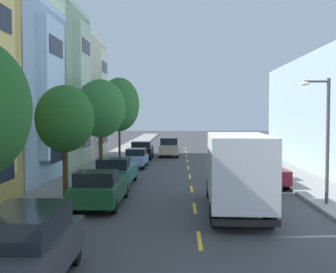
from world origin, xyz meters
TOP-DOWN VIEW (x-y plane):
  - ground_plane at (0.00, 30.00)m, footprint 160.00×160.00m
  - sidewalk_left at (-7.10, 28.00)m, footprint 3.20×120.00m
  - sidewalk_right at (7.10, 28.00)m, footprint 3.20×120.00m
  - lane_centerline_dashes at (0.00, 24.50)m, footprint 0.14×47.20m
  - townhouse_fifth_cream at (-14.36, 34.86)m, footprint 12.14×7.99m
  - street_tree_second at (-6.40, 13.84)m, footprint 2.91×2.91m
  - street_tree_third at (-6.40, 23.30)m, footprint 3.60×3.60m
  - street_tree_farthest at (-6.40, 32.76)m, footprint 3.76×3.76m
  - street_lamp at (5.93, 12.48)m, footprint 1.35×0.28m
  - delivery_box_truck at (1.79, 11.23)m, footprint 2.68×7.86m
  - parked_pickup_teal at (-4.50, 18.08)m, footprint 2.03×5.31m
  - parked_pickup_burgundy at (4.41, 18.82)m, footprint 2.10×5.34m
  - parked_pickup_black at (-4.38, 33.99)m, footprint 2.07×5.33m
  - parked_pickup_forest at (-4.36, 12.41)m, footprint 2.05×5.32m
  - parked_hatchback_sky at (-4.28, 27.05)m, footprint 1.82×4.03m
  - parked_suv_charcoal at (-4.44, 2.92)m, footprint 2.04×4.83m
  - moving_champagne_sedan at (-1.80, 36.55)m, footprint 1.95×4.80m

SIDE VIEW (x-z plane):
  - ground_plane at x=0.00m, z-range 0.00..0.00m
  - lane_centerline_dashes at x=0.00m, z-range 0.00..0.01m
  - sidewalk_left at x=-7.10m, z-range 0.00..0.14m
  - sidewalk_right at x=7.10m, z-range 0.00..0.14m
  - parked_hatchback_sky at x=-4.28m, z-range 0.01..1.51m
  - parked_pickup_teal at x=-4.50m, z-range -0.04..1.69m
  - parked_pickup_burgundy at x=4.41m, z-range -0.04..1.69m
  - parked_pickup_black at x=-4.38m, z-range -0.04..1.69m
  - parked_pickup_forest at x=-4.36m, z-range -0.04..1.69m
  - parked_suv_charcoal at x=-4.44m, z-range 0.02..1.95m
  - moving_champagne_sedan at x=-1.80m, z-range 0.02..1.95m
  - delivery_box_truck at x=1.79m, z-range 0.22..3.63m
  - street_lamp at x=5.93m, z-range 0.66..6.42m
  - street_tree_second at x=-6.40m, z-range 1.24..6.81m
  - street_tree_third at x=-6.40m, z-range 1.37..8.03m
  - street_tree_farthest at x=-6.40m, z-range 1.42..9.05m
  - townhouse_fifth_cream at x=-14.36m, z-range -0.20..11.73m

